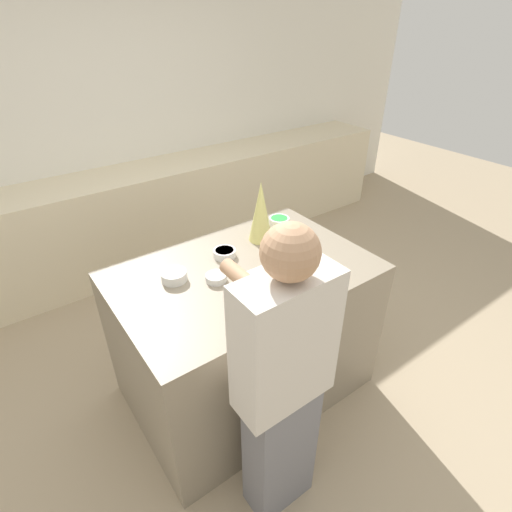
% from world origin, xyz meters
% --- Properties ---
extents(ground_plane, '(12.00, 12.00, 0.00)m').
position_xyz_m(ground_plane, '(0.00, 0.00, 0.00)').
color(ground_plane, tan).
extents(wall_back, '(8.00, 0.05, 2.60)m').
position_xyz_m(wall_back, '(0.00, 2.26, 1.30)').
color(wall_back, white).
rests_on(wall_back, ground_plane).
extents(back_cabinet_block, '(6.00, 0.60, 0.94)m').
position_xyz_m(back_cabinet_block, '(0.00, 1.93, 0.47)').
color(back_cabinet_block, beige).
rests_on(back_cabinet_block, ground_plane).
extents(kitchen_island, '(1.45, 0.97, 0.95)m').
position_xyz_m(kitchen_island, '(0.00, 0.00, 0.48)').
color(kitchen_island, gray).
rests_on(kitchen_island, ground_plane).
extents(baking_tray, '(0.43, 0.26, 0.01)m').
position_xyz_m(baking_tray, '(0.17, -0.16, 0.95)').
color(baking_tray, silver).
rests_on(baking_tray, kitchen_island).
extents(gingerbread_house, '(0.16, 0.15, 0.28)m').
position_xyz_m(gingerbread_house, '(0.17, -0.16, 1.07)').
color(gingerbread_house, brown).
rests_on(gingerbread_house, baking_tray).
extents(decorative_tree, '(0.15, 0.15, 0.39)m').
position_xyz_m(decorative_tree, '(0.28, 0.22, 1.14)').
color(decorative_tree, '#DBD675').
rests_on(decorative_tree, kitchen_island).
extents(candy_bowl_front_corner, '(0.14, 0.14, 0.05)m').
position_xyz_m(candy_bowl_front_corner, '(-0.36, 0.14, 0.98)').
color(candy_bowl_front_corner, silver).
rests_on(candy_bowl_front_corner, kitchen_island).
extents(candy_bowl_behind_tray, '(0.14, 0.14, 0.05)m').
position_xyz_m(candy_bowl_behind_tray, '(0.50, 0.31, 0.98)').
color(candy_bowl_behind_tray, white).
rests_on(candy_bowl_behind_tray, kitchen_island).
extents(candy_bowl_beside_tree, '(0.11, 0.11, 0.04)m').
position_xyz_m(candy_bowl_beside_tree, '(-0.18, 0.00, 0.97)').
color(candy_bowl_beside_tree, silver).
rests_on(candy_bowl_beside_tree, kitchen_island).
extents(candy_bowl_near_tray_right, '(0.13, 0.13, 0.05)m').
position_xyz_m(candy_bowl_near_tray_right, '(-0.01, 0.18, 0.98)').
color(candy_bowl_near_tray_right, white).
rests_on(candy_bowl_near_tray_right, kitchen_island).
extents(candy_bowl_far_right, '(0.12, 0.12, 0.04)m').
position_xyz_m(candy_bowl_far_right, '(0.42, 0.10, 0.97)').
color(candy_bowl_far_right, white).
rests_on(candy_bowl_far_right, kitchen_island).
extents(person, '(0.42, 0.53, 1.62)m').
position_xyz_m(person, '(-0.28, -0.69, 0.83)').
color(person, slate).
rests_on(person, ground_plane).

